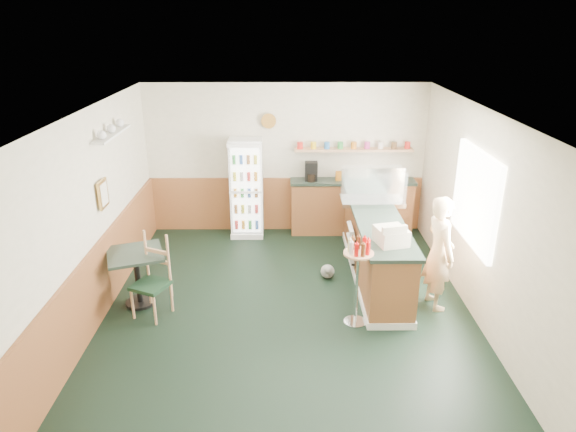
{
  "coord_description": "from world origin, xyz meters",
  "views": [
    {
      "loc": [
        -0.03,
        -5.99,
        3.78
      ],
      "look_at": [
        0.02,
        0.6,
        1.19
      ],
      "focal_mm": 32.0,
      "sensor_mm": 36.0,
      "label": 1
    }
  ],
  "objects_px": {
    "shopkeeper": "(439,253)",
    "condiment_stand": "(358,268)",
    "cafe_table": "(137,268)",
    "cafe_chair": "(151,273)",
    "display_case": "(373,186)",
    "cash_register": "(391,236)",
    "drinks_fridge": "(247,188)"
  },
  "relations": [
    {
      "from": "display_case",
      "to": "cash_register",
      "type": "bearing_deg",
      "value": -90.0
    },
    {
      "from": "cafe_table",
      "to": "cafe_chair",
      "type": "distance_m",
      "value": 0.32
    },
    {
      "from": "display_case",
      "to": "shopkeeper",
      "type": "relative_size",
      "value": 0.61
    },
    {
      "from": "shopkeeper",
      "to": "condiment_stand",
      "type": "xyz_separation_m",
      "value": [
        -1.15,
        -0.44,
        0.01
      ]
    },
    {
      "from": "cafe_table",
      "to": "display_case",
      "type": "bearing_deg",
      "value": 21.33
    },
    {
      "from": "cafe_table",
      "to": "cafe_chair",
      "type": "xyz_separation_m",
      "value": [
        0.25,
        -0.2,
        0.04
      ]
    },
    {
      "from": "drinks_fridge",
      "to": "condiment_stand",
      "type": "relative_size",
      "value": 1.49
    },
    {
      "from": "shopkeeper",
      "to": "cafe_chair",
      "type": "bearing_deg",
      "value": 81.03
    },
    {
      "from": "cash_register",
      "to": "cafe_table",
      "type": "distance_m",
      "value": 3.45
    },
    {
      "from": "drinks_fridge",
      "to": "cash_register",
      "type": "bearing_deg",
      "value": -52.38
    },
    {
      "from": "cash_register",
      "to": "cafe_table",
      "type": "height_order",
      "value": "cash_register"
    },
    {
      "from": "display_case",
      "to": "condiment_stand",
      "type": "distance_m",
      "value": 1.94
    },
    {
      "from": "cash_register",
      "to": "cafe_chair",
      "type": "bearing_deg",
      "value": 165.46
    },
    {
      "from": "cash_register",
      "to": "shopkeeper",
      "type": "bearing_deg",
      "value": -2.7
    },
    {
      "from": "cash_register",
      "to": "condiment_stand",
      "type": "bearing_deg",
      "value": -161.53
    },
    {
      "from": "cafe_chair",
      "to": "condiment_stand",
      "type": "bearing_deg",
      "value": 18.21
    },
    {
      "from": "cafe_table",
      "to": "cafe_chair",
      "type": "bearing_deg",
      "value": -38.56
    },
    {
      "from": "condiment_stand",
      "to": "cafe_table",
      "type": "height_order",
      "value": "condiment_stand"
    },
    {
      "from": "condiment_stand",
      "to": "cafe_table",
      "type": "xyz_separation_m",
      "value": [
        -2.95,
        0.5,
        -0.25
      ]
    },
    {
      "from": "cash_register",
      "to": "display_case",
      "type": "bearing_deg",
      "value": 75.6
    },
    {
      "from": "drinks_fridge",
      "to": "cash_register",
      "type": "xyz_separation_m",
      "value": [
        2.06,
        -2.67,
        0.23
      ]
    },
    {
      "from": "cafe_chair",
      "to": "shopkeeper",
      "type": "bearing_deg",
      "value": 26.6
    },
    {
      "from": "shopkeeper",
      "to": "cafe_table",
      "type": "height_order",
      "value": "shopkeeper"
    },
    {
      "from": "cash_register",
      "to": "condiment_stand",
      "type": "relative_size",
      "value": 0.33
    },
    {
      "from": "shopkeeper",
      "to": "cafe_table",
      "type": "bearing_deg",
      "value": 78.1
    },
    {
      "from": "drinks_fridge",
      "to": "shopkeeper",
      "type": "bearing_deg",
      "value": -42.48
    },
    {
      "from": "condiment_stand",
      "to": "cafe_chair",
      "type": "relative_size",
      "value": 1.05
    },
    {
      "from": "display_case",
      "to": "condiment_stand",
      "type": "height_order",
      "value": "display_case"
    },
    {
      "from": "display_case",
      "to": "cafe_table",
      "type": "bearing_deg",
      "value": -158.67
    },
    {
      "from": "display_case",
      "to": "cafe_table",
      "type": "distance_m",
      "value": 3.72
    },
    {
      "from": "cash_register",
      "to": "shopkeeper",
      "type": "relative_size",
      "value": 0.24
    },
    {
      "from": "drinks_fridge",
      "to": "display_case",
      "type": "bearing_deg",
      "value": -28.86
    }
  ]
}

